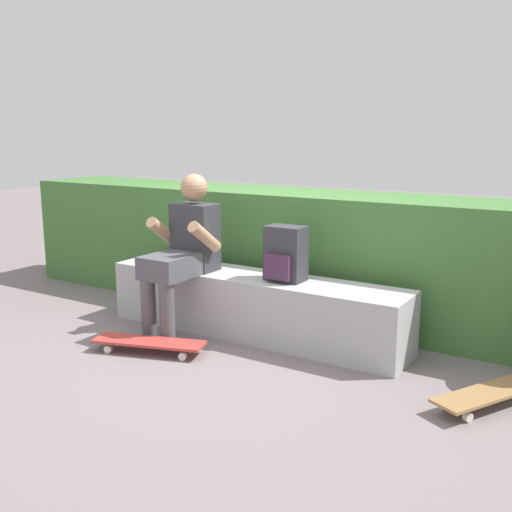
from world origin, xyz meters
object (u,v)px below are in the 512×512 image
(bench_main, at_px, (254,305))
(person_skater, at_px, (183,248))
(backpack_on_bench, at_px, (285,254))
(skateboard_beside_bench, at_px, (492,393))
(skateboard_near_person, at_px, (149,343))

(bench_main, distance_m, person_skater, 0.69)
(person_skater, height_order, backpack_on_bench, person_skater)
(person_skater, bearing_deg, skateboard_beside_bench, -1.88)
(bench_main, height_order, skateboard_near_person, bench_main)
(person_skater, xyz_separation_m, skateboard_near_person, (0.07, -0.50, -0.59))
(person_skater, relative_size, skateboard_beside_bench, 1.53)
(person_skater, distance_m, skateboard_beside_bench, 2.37)
(backpack_on_bench, bearing_deg, skateboard_near_person, -134.60)
(bench_main, relative_size, backpack_on_bench, 6.04)
(skateboard_near_person, height_order, backpack_on_bench, backpack_on_bench)
(skateboard_near_person, xyz_separation_m, backpack_on_bench, (0.70, 0.71, 0.59))
(skateboard_near_person, distance_m, backpack_on_bench, 1.15)
(person_skater, height_order, skateboard_beside_bench, person_skater)
(person_skater, relative_size, skateboard_near_person, 1.48)
(person_skater, relative_size, backpack_on_bench, 3.05)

